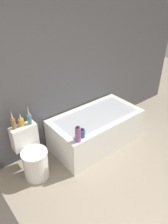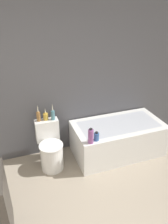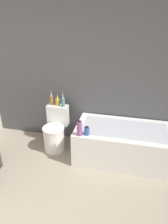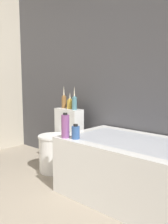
# 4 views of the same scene
# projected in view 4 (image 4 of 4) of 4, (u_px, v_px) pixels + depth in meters

# --- Properties ---
(wall_back_tiled) EXTENTS (6.40, 0.06, 2.60)m
(wall_back_tiled) POSITION_uv_depth(u_px,v_px,m) (104.00, 62.00, 3.07)
(wall_back_tiled) COLOR #4C4C51
(wall_back_tiled) RESTS_ON ground_plane
(bathtub) EXTENTS (1.50, 0.79, 0.55)m
(bathtub) POSITION_uv_depth(u_px,v_px,m) (141.00, 172.00, 2.36)
(bathtub) COLOR white
(bathtub) RESTS_ON ground
(toilet) EXTENTS (0.37, 0.52, 0.73)m
(toilet) POSITION_uv_depth(u_px,v_px,m) (58.00, 145.00, 3.15)
(toilet) COLOR white
(toilet) RESTS_ON ground
(vase_gold) EXTENTS (0.06, 0.06, 0.28)m
(vase_gold) POSITION_uv_depth(u_px,v_px,m) (64.00, 101.00, 3.30)
(vase_gold) COLOR olive
(vase_gold) RESTS_ON toilet
(vase_silver) EXTENTS (0.08, 0.08, 0.20)m
(vase_silver) POSITION_uv_depth(u_px,v_px,m) (70.00, 103.00, 3.23)
(vase_silver) COLOR gold
(vase_silver) RESTS_ON toilet
(vase_bronze) EXTENTS (0.06, 0.06, 0.28)m
(vase_bronze) POSITION_uv_depth(u_px,v_px,m) (74.00, 102.00, 3.13)
(vase_bronze) COLOR teal
(vase_bronze) RESTS_ON toilet
(shampoo_bottle_tall) EXTENTS (0.08, 0.08, 0.24)m
(shampoo_bottle_tall) POSITION_uv_depth(u_px,v_px,m) (65.00, 126.00, 2.48)
(shampoo_bottle_tall) COLOR #8C4C8C
(shampoo_bottle_tall) RESTS_ON bathtub
(shampoo_bottle_short) EXTENTS (0.08, 0.08, 0.14)m
(shampoo_bottle_short) POSITION_uv_depth(u_px,v_px,m) (76.00, 132.00, 2.45)
(shampoo_bottle_short) COLOR #335999
(shampoo_bottle_short) RESTS_ON bathtub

